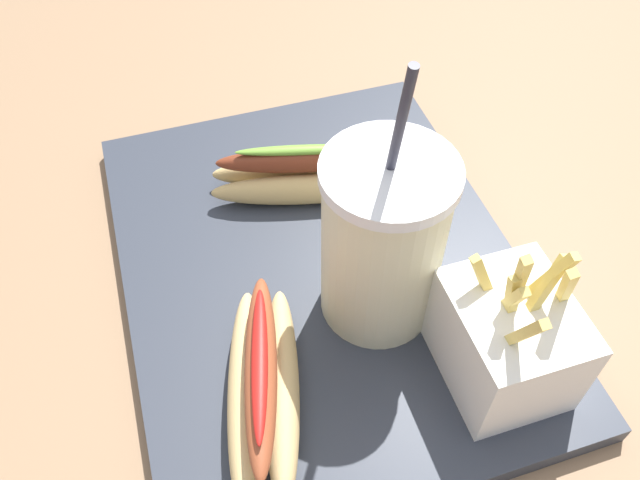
# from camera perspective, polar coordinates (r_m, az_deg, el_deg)

# --- Properties ---
(ground_plane) EXTENTS (2.40, 2.40, 0.02)m
(ground_plane) POSITION_cam_1_polar(r_m,az_deg,el_deg) (0.62, 0.00, -3.55)
(ground_plane) COLOR #8C6B4C
(food_tray) EXTENTS (0.46, 0.35, 0.02)m
(food_tray) POSITION_cam_1_polar(r_m,az_deg,el_deg) (0.60, 0.00, -2.43)
(food_tray) COLOR #2D333D
(food_tray) RESTS_ON ground_plane
(soda_cup) EXTENTS (0.10, 0.10, 0.25)m
(soda_cup) POSITION_cam_1_polar(r_m,az_deg,el_deg) (0.51, 5.53, -0.20)
(soda_cup) COLOR beige
(soda_cup) RESTS_ON food_tray
(fries_basket) EXTENTS (0.10, 0.09, 0.15)m
(fries_basket) POSITION_cam_1_polar(r_m,az_deg,el_deg) (0.52, 16.11, -8.39)
(fries_basket) COLOR white
(fries_basket) RESTS_ON food_tray
(hot_dog_1) EXTENTS (0.09, 0.19, 0.06)m
(hot_dog_1) POSITION_cam_1_polar(r_m,az_deg,el_deg) (0.64, -1.60, 5.77)
(hot_dog_1) COLOR tan
(hot_dog_1) RESTS_ON food_tray
(hot_dog_2) EXTENTS (0.19, 0.10, 0.07)m
(hot_dog_2) POSITION_cam_1_polar(r_m,az_deg,el_deg) (0.50, -5.05, -12.61)
(hot_dog_2) COLOR #DBB775
(hot_dog_2) RESTS_ON food_tray
(ketchup_cup_1) EXTENTS (0.04, 0.04, 0.02)m
(ketchup_cup_1) POSITION_cam_1_polar(r_m,az_deg,el_deg) (0.64, 7.44, 3.51)
(ketchup_cup_1) COLOR white
(ketchup_cup_1) RESTS_ON food_tray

